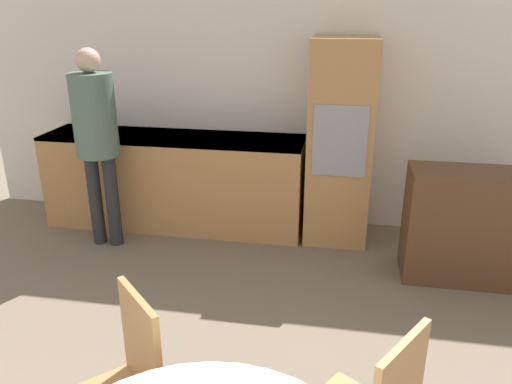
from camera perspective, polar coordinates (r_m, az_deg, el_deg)
name	(u,v)px	position (r m, az deg, el deg)	size (l,w,h in m)	color
wall_back	(293,90)	(4.78, 4.27, 11.50)	(6.35, 0.05, 2.60)	silver
kitchen_counter	(175,180)	(4.89, -9.25, 1.39)	(2.47, 0.60, 0.90)	#AD7A47
oven_unit	(340,143)	(4.51, 9.57, 5.56)	(0.56, 0.59, 1.81)	#AD7A47
sideboard	(485,227)	(4.25, 24.67, -3.66)	(1.19, 0.45, 0.89)	#51331E
chair_far_left	(125,383)	(2.40, -14.79, -20.34)	(0.57, 0.57, 0.92)	#AD7A47
person_standing	(96,128)	(4.46, -17.84, 6.93)	(0.36, 0.36, 1.74)	#262628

